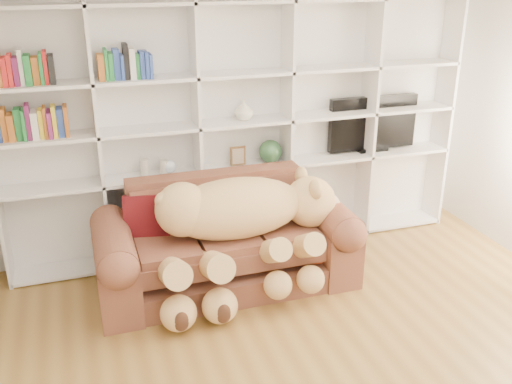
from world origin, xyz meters
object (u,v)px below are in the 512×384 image
object	(u,v)px
teddy_bear	(240,223)
tv	(372,124)
gift_box	(329,266)
sofa	(225,247)

from	to	relation	value
teddy_bear	tv	size ratio (longest dim) A/B	1.82
gift_box	tv	size ratio (longest dim) A/B	0.32
sofa	tv	distance (m)	2.05
teddy_bear	gift_box	world-z (taller)	teddy_bear
sofa	gift_box	xyz separation A→B (m)	(0.91, -0.23, -0.23)
gift_box	tv	distance (m)	1.62
teddy_bear	gift_box	size ratio (longest dim) A/B	5.77
sofa	teddy_bear	size ratio (longest dim) A/B	1.28
teddy_bear	tv	xyz separation A→B (m)	(1.68, 0.87, 0.48)
sofa	teddy_bear	bearing A→B (deg)	-65.65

